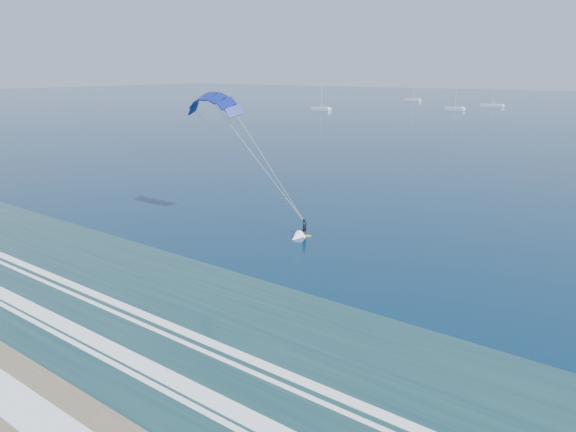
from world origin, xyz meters
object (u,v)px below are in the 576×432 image
at_px(sailboat_0, 321,109).
at_px(sailboat_2, 492,105).
at_px(sailboat_7, 413,100).
at_px(sailboat_1, 455,109).
at_px(kitesurfer_rig, 254,157).

relative_size(sailboat_0, sailboat_2, 0.86).
bearing_deg(sailboat_7, sailboat_2, -23.59).
relative_size(sailboat_0, sailboat_1, 1.05).
bearing_deg(sailboat_0, sailboat_1, 37.15).
relative_size(sailboat_1, sailboat_7, 0.84).
bearing_deg(kitesurfer_rig, sailboat_2, 98.88).
xyz_separation_m(kitesurfer_rig, sailboat_2, (-31.99, 204.76, -7.13)).
distance_m(sailboat_0, sailboat_2, 80.78).
bearing_deg(kitesurfer_rig, sailboat_1, 102.49).
xyz_separation_m(kitesurfer_rig, sailboat_0, (-82.61, 141.82, -7.14)).
height_order(kitesurfer_rig, sailboat_1, kitesurfer_rig).
height_order(kitesurfer_rig, sailboat_0, kitesurfer_rig).
bearing_deg(sailboat_0, sailboat_7, 86.98).
xyz_separation_m(sailboat_1, sailboat_7, (-39.46, 49.93, 0.02)).
xyz_separation_m(kitesurfer_rig, sailboat_1, (-38.77, 175.03, -7.14)).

